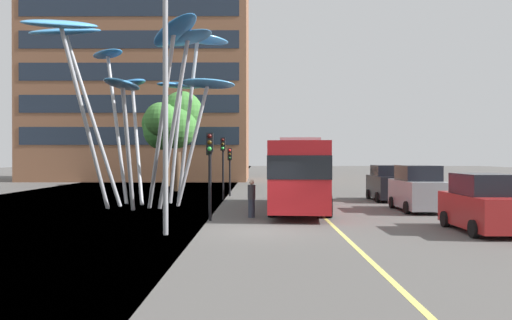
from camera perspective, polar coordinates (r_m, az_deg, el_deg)
The scene contains 15 objects.
ground at distance 18.49m, azimuth -1.16°, elevation -8.07°, with size 120.00×240.00×0.10m.
red_bus at distance 25.42m, azimuth 5.03°, elevation -1.24°, with size 3.55×11.27×3.55m.
leaf_sculpture at distance 28.27m, azimuth -12.46°, elevation 10.00°, with size 10.99×12.66×9.73m.
traffic_light_kerb_near at distance 21.13m, azimuth -5.19°, elevation 0.32°, with size 0.28×0.42×3.65m.
traffic_light_kerb_far at distance 24.81m, azimuth -5.26°, elevation 0.15°, with size 0.28×0.42×3.53m.
traffic_light_island_mid at distance 31.25m, azimuth -3.73°, elevation 0.58°, with size 0.28×0.42×3.82m.
traffic_light_opposite at distance 34.03m, azimuth -2.96°, elevation -0.15°, with size 0.28×0.42×3.21m.
car_parked_near at distance 19.72m, azimuth 24.07°, elevation -4.61°, with size 1.91×4.16×2.07m.
car_parked_mid at distance 26.10m, azimuth 17.67°, elevation -3.18°, with size 2.02×4.25×2.23m.
car_parked_far at distance 31.64m, azimuth 14.62°, elevation -2.60°, with size 2.07×3.93×2.14m.
street_lamp at distance 17.73m, azimuth -8.95°, elevation 9.14°, with size 1.76×0.44×8.54m.
tree_pavement_near at distance 40.13m, azimuth -9.03°, elevation 4.44°, with size 4.21×4.72×7.82m.
tree_pavement_far at distance 46.36m, azimuth -10.21°, elevation 3.69°, with size 4.36×4.69×7.23m.
pedestrian at distance 22.28m, azimuth -0.50°, elevation -4.35°, with size 0.34×0.34×1.65m.
backdrop_building at distance 60.08m, azimuth -12.65°, elevation 10.42°, with size 23.96×11.82×26.21m.
Camera 1 is at (-0.17, -18.28, 2.69)m, focal length 35.69 mm.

